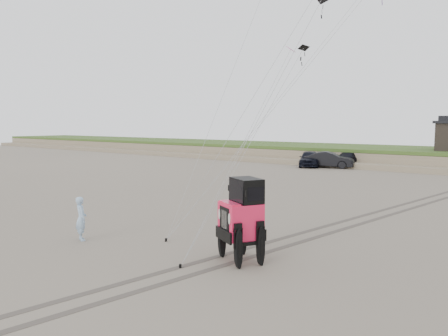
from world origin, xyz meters
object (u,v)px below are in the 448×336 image
(truck_c, at_px, (348,159))
(man, at_px, (81,218))
(jeep, at_px, (241,228))
(truck_b, at_px, (329,160))
(truck_a, at_px, (309,159))

(truck_c, height_order, man, man)
(jeep, xyz_separation_m, man, (-6.07, -1.73, -0.23))
(truck_b, xyz_separation_m, truck_c, (0.85, 2.61, -0.06))
(truck_a, relative_size, truck_b, 1.00)
(truck_c, bearing_deg, man, -76.37)
(truck_c, xyz_separation_m, jeep, (9.82, -31.38, 0.33))
(man, bearing_deg, truck_a, -56.80)
(truck_a, xyz_separation_m, man, (6.68, -30.41, 0.01))
(man, bearing_deg, jeep, -143.31)
(truck_c, bearing_deg, truck_b, -100.91)
(truck_a, relative_size, man, 2.88)
(truck_a, xyz_separation_m, truck_b, (2.08, 0.09, -0.02))
(jeep, bearing_deg, truck_a, 141.50)
(truck_b, bearing_deg, jeep, -175.97)
(truck_b, height_order, jeep, jeep)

